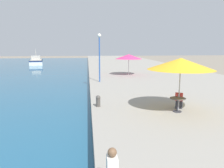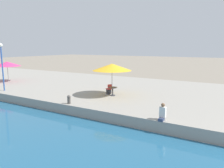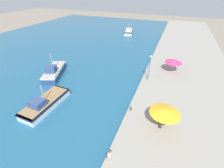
{
  "view_description": "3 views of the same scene",
  "coord_description": "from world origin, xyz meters",
  "px_view_note": "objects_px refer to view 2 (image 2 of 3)",
  "views": [
    {
      "loc": [
        -0.16,
        1.85,
        4.14
      ],
      "look_at": [
        1.5,
        16.63,
        1.58
      ],
      "focal_mm": 35.0,
      "sensor_mm": 36.0,
      "label": 1
    },
    {
      "loc": [
        -11.71,
        2.97,
        5.0
      ],
      "look_at": [
        4.58,
        12.54,
        1.78
      ],
      "focal_mm": 35.0,
      "sensor_mm": 36.0,
      "label": 2
    },
    {
      "loc": [
        3.71,
        -0.91,
        14.85
      ],
      "look_at": [
        -4.0,
        18.0,
        1.38
      ],
      "focal_mm": 24.0,
      "sensor_mm": 36.0,
      "label": 3
    }
  ],
  "objects_px": {
    "cafe_umbrella_white": "(7,64)",
    "lamppost": "(2,59)",
    "person_at_quay": "(162,113)",
    "cafe_table": "(113,90)",
    "cafe_chair_left": "(109,91)",
    "mooring_bollard": "(69,99)",
    "cafe_umbrella_pink": "(112,67)"
  },
  "relations": [
    {
      "from": "cafe_umbrella_white",
      "to": "lamppost",
      "type": "distance_m",
      "value": 6.12
    },
    {
      "from": "person_at_quay",
      "to": "cafe_umbrella_white",
      "type": "bearing_deg",
      "value": 78.14
    },
    {
      "from": "cafe_umbrella_white",
      "to": "cafe_table",
      "type": "relative_size",
      "value": 3.95
    },
    {
      "from": "cafe_chair_left",
      "to": "person_at_quay",
      "type": "xyz_separation_m",
      "value": [
        -4.47,
        -6.38,
        0.12
      ]
    },
    {
      "from": "cafe_chair_left",
      "to": "mooring_bollard",
      "type": "height_order",
      "value": "cafe_chair_left"
    },
    {
      "from": "cafe_table",
      "to": "person_at_quay",
      "type": "xyz_separation_m",
      "value": [
        -4.11,
        -5.75,
        -0.09
      ]
    },
    {
      "from": "cafe_table",
      "to": "mooring_bollard",
      "type": "bearing_deg",
      "value": 160.23
    },
    {
      "from": "cafe_umbrella_pink",
      "to": "cafe_chair_left",
      "type": "bearing_deg",
      "value": 63.86
    },
    {
      "from": "cafe_umbrella_white",
      "to": "cafe_umbrella_pink",
      "type": "bearing_deg",
      "value": -90.5
    },
    {
      "from": "cafe_chair_left",
      "to": "mooring_bollard",
      "type": "distance_m",
      "value": 4.49
    },
    {
      "from": "cafe_table",
      "to": "cafe_chair_left",
      "type": "height_order",
      "value": "cafe_chair_left"
    },
    {
      "from": "cafe_table",
      "to": "person_at_quay",
      "type": "distance_m",
      "value": 7.07
    },
    {
      "from": "mooring_bollard",
      "to": "lamppost",
      "type": "distance_m",
      "value": 9.24
    },
    {
      "from": "cafe_umbrella_pink",
      "to": "lamppost",
      "type": "xyz_separation_m",
      "value": [
        -3.59,
        10.1,
        0.6
      ]
    },
    {
      "from": "cafe_table",
      "to": "lamppost",
      "type": "height_order",
      "value": "lamppost"
    },
    {
      "from": "lamppost",
      "to": "cafe_table",
      "type": "bearing_deg",
      "value": -71.31
    },
    {
      "from": "person_at_quay",
      "to": "cafe_table",
      "type": "bearing_deg",
      "value": 54.44
    },
    {
      "from": "lamppost",
      "to": "cafe_chair_left",
      "type": "bearing_deg",
      "value": -68.32
    },
    {
      "from": "cafe_umbrella_white",
      "to": "person_at_quay",
      "type": "distance_m",
      "value": 21.31
    },
    {
      "from": "cafe_chair_left",
      "to": "mooring_bollard",
      "type": "relative_size",
      "value": 1.39
    },
    {
      "from": "cafe_chair_left",
      "to": "person_at_quay",
      "type": "relative_size",
      "value": 0.91
    },
    {
      "from": "mooring_bollard",
      "to": "lamppost",
      "type": "bearing_deg",
      "value": 86.21
    },
    {
      "from": "lamppost",
      "to": "cafe_umbrella_white",
      "type": "bearing_deg",
      "value": 52.06
    },
    {
      "from": "cafe_umbrella_white",
      "to": "cafe_chair_left",
      "type": "bearing_deg",
      "value": -89.59
    },
    {
      "from": "mooring_bollard",
      "to": "cafe_table",
      "type": "bearing_deg",
      "value": -19.77
    },
    {
      "from": "cafe_umbrella_white",
      "to": "cafe_chair_left",
      "type": "height_order",
      "value": "cafe_umbrella_white"
    },
    {
      "from": "cafe_table",
      "to": "cafe_umbrella_pink",
      "type": "bearing_deg",
      "value": 50.9
    },
    {
      "from": "cafe_umbrella_white",
      "to": "cafe_table",
      "type": "distance_m",
      "value": 15.12
    },
    {
      "from": "cafe_umbrella_white",
      "to": "lamppost",
      "type": "xyz_separation_m",
      "value": [
        -3.72,
        -4.78,
        0.91
      ]
    },
    {
      "from": "cafe_table",
      "to": "mooring_bollard",
      "type": "relative_size",
      "value": 1.22
    },
    {
      "from": "cafe_chair_left",
      "to": "mooring_bollard",
      "type": "xyz_separation_m",
      "value": [
        -4.41,
        0.83,
        0.02
      ]
    },
    {
      "from": "cafe_chair_left",
      "to": "lamppost",
      "type": "xyz_separation_m",
      "value": [
        -3.83,
        9.63,
        2.77
      ]
    }
  ]
}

